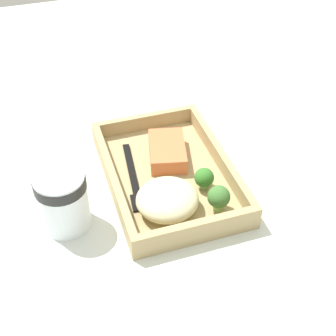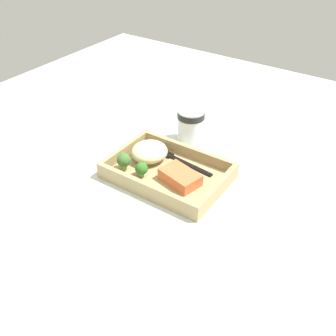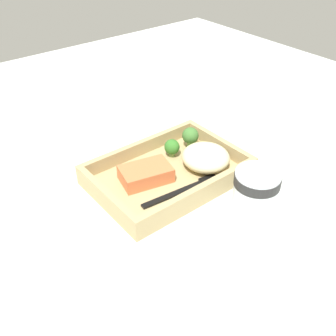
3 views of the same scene
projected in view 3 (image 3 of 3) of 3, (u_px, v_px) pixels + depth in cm
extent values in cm
cube|color=silver|center=(168.00, 184.00, 74.90)|extent=(160.00, 160.00, 2.00)
cube|color=tan|center=(168.00, 177.00, 73.96)|extent=(27.87, 19.17, 1.20)
cube|color=tan|center=(201.00, 192.00, 67.09)|extent=(27.87, 1.20, 2.83)
cube|color=tan|center=(140.00, 148.00, 78.48)|extent=(27.87, 1.20, 2.83)
cube|color=tan|center=(106.00, 197.00, 66.03)|extent=(1.20, 16.77, 2.83)
cube|color=tan|center=(219.00, 144.00, 79.55)|extent=(1.20, 16.77, 2.83)
cube|color=#DB6D3F|center=(146.00, 174.00, 71.45)|extent=(10.21, 7.78, 2.78)
ellipsoid|color=beige|center=(206.00, 157.00, 74.51)|extent=(8.98, 9.32, 4.21)
cylinder|color=#779B59|center=(172.00, 153.00, 78.31)|extent=(1.17, 1.17, 1.30)
sphere|color=#326F26|center=(172.00, 147.00, 77.43)|extent=(3.07, 3.07, 3.07)
cylinder|color=#739F52|center=(190.00, 143.00, 80.90)|extent=(1.28, 1.28, 1.80)
sphere|color=#3C6D2F|center=(190.00, 135.00, 79.83)|extent=(3.38, 3.38, 3.38)
cube|color=black|center=(173.00, 194.00, 68.52)|extent=(12.45, 2.42, 0.44)
cube|color=black|center=(209.00, 180.00, 71.96)|extent=(3.62, 2.55, 0.44)
cylinder|color=white|center=(255.00, 197.00, 62.95)|extent=(7.12, 7.12, 9.34)
cylinder|color=black|center=(257.00, 180.00, 60.94)|extent=(7.33, 7.33, 1.68)
cube|color=white|center=(17.00, 228.00, 63.60)|extent=(10.13, 14.65, 0.24)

